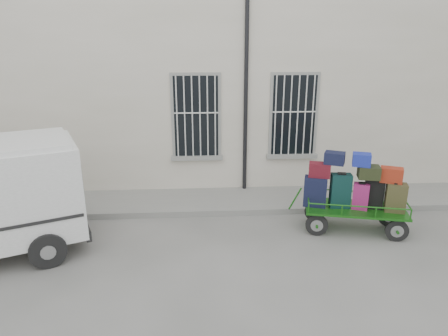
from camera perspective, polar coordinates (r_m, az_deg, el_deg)
ground at (r=8.94m, az=-1.12°, el=-10.56°), size 80.00×80.00×0.00m
building at (r=13.42m, az=-2.29°, el=12.48°), size 24.00×5.15×6.00m
sidewalk at (r=10.90m, az=-1.65°, el=-4.71°), size 24.00×1.70×0.15m
luggage_cart at (r=9.54m, az=18.07°, el=-3.39°), size 2.68×1.49×1.87m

